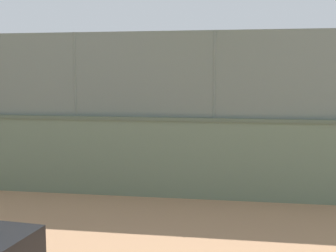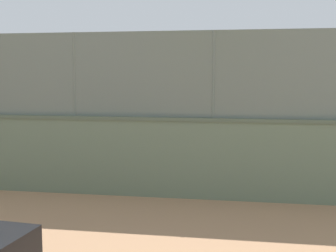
{
  "view_description": "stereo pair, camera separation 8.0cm",
  "coord_description": "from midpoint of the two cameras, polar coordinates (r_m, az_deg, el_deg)",
  "views": [
    {
      "loc": [
        -3.1,
        22.53,
        2.83
      ],
      "look_at": [
        -0.77,
        9.19,
        1.26
      ],
      "focal_mm": 47.1,
      "sensor_mm": 36.0,
      "label": 1
    },
    {
      "loc": [
        -3.18,
        22.52,
        2.83
      ],
      "look_at": [
        -0.77,
        9.19,
        1.26
      ],
      "focal_mm": 47.1,
      "sensor_mm": 36.0,
      "label": 2
    }
  ],
  "objects": [
    {
      "name": "ground_plane",
      "position": [
        22.92,
        2.31,
        -0.48
      ],
      "size": [
        260.0,
        260.0,
        0.0
      ],
      "primitive_type": "plane",
      "color": "tan"
    },
    {
      "name": "perimeter_wall",
      "position": [
        11.5,
        -19.18,
        -3.2
      ],
      "size": [
        23.32,
        0.68,
        1.87
      ],
      "color": "slate",
      "rests_on": "ground_plane"
    },
    {
      "name": "fence_panel_on_wall",
      "position": [
        11.34,
        -19.55,
        6.31
      ],
      "size": [
        22.92,
        0.41,
        1.95
      ],
      "color": "slate",
      "rests_on": "perimeter_wall"
    },
    {
      "name": "player_crossing_court",
      "position": [
        16.77,
        5.05,
        -0.04
      ],
      "size": [
        1.23,
        0.7,
        1.52
      ],
      "color": "navy",
      "rests_on": "ground_plane"
    },
    {
      "name": "player_near_wall_returning",
      "position": [
        13.08,
        8.15,
        -1.48
      ],
      "size": [
        1.26,
        0.79,
        1.69
      ],
      "color": "#591919",
      "rests_on": "ground_plane"
    },
    {
      "name": "sports_ball",
      "position": [
        15.07,
        8.5,
        1.8
      ],
      "size": [
        0.1,
        0.1,
        0.1
      ],
      "primitive_type": "sphere",
      "color": "#3399D8"
    },
    {
      "name": "spare_ball_by_wall",
      "position": [
        12.2,
        -15.91,
        -6.88
      ],
      "size": [
        0.07,
        0.07,
        0.07
      ],
      "primitive_type": "sphere",
      "color": "white",
      "rests_on": "ground_plane"
    },
    {
      "name": "courtside_bench",
      "position": [
        11.71,
        20.66,
        -5.49
      ],
      "size": [
        1.61,
        0.4,
        0.87
      ],
      "color": "gray",
      "rests_on": "ground_plane"
    }
  ]
}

